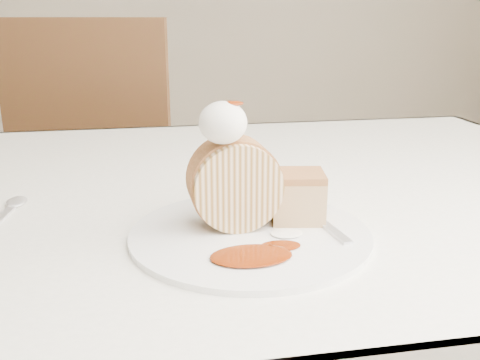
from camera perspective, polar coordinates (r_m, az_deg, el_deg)
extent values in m
cube|color=silver|center=(0.82, -4.41, -1.77)|extent=(1.40, 0.90, 0.04)
cube|color=silver|center=(1.28, -6.36, -0.41)|extent=(1.40, 0.01, 0.28)
cylinder|color=brown|center=(1.49, 19.17, -9.37)|extent=(0.06, 0.06, 0.71)
cube|color=brown|center=(1.83, -13.45, 0.29)|extent=(0.55, 0.55, 0.04)
cube|color=brown|center=(1.57, -16.10, 7.36)|extent=(0.47, 0.14, 0.49)
cylinder|color=brown|center=(2.05, -6.13, -4.79)|extent=(0.04, 0.04, 0.46)
cylinder|color=brown|center=(2.15, -16.81, -4.49)|extent=(0.04, 0.04, 0.46)
cylinder|color=brown|center=(1.70, -7.96, -9.88)|extent=(0.04, 0.04, 0.46)
cylinder|color=brown|center=(1.80, -20.75, -9.16)|extent=(0.04, 0.04, 0.46)
cylinder|color=white|center=(0.62, 1.07, -5.81)|extent=(0.32, 0.32, 0.01)
cylinder|color=beige|center=(0.62, -0.54, -0.40)|extent=(0.11, 0.06, 0.10)
cube|color=#A66D3F|center=(0.65, 6.16, -2.07)|extent=(0.07, 0.07, 0.05)
ellipsoid|color=silver|center=(0.59, -1.84, 6.13)|extent=(0.05, 0.05, 0.05)
ellipsoid|color=#691E04|center=(0.59, -0.91, 8.75)|extent=(0.03, 0.02, 0.01)
cube|color=silver|center=(0.65, 8.98, -4.64)|extent=(0.04, 0.17, 0.00)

